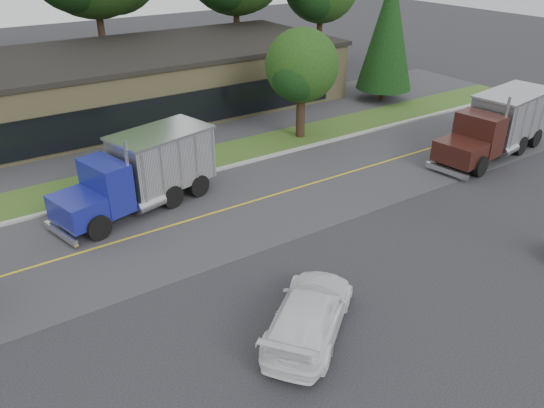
{
  "coord_description": "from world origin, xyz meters",
  "views": [
    {
      "loc": [
        -9.08,
        -10.43,
        11.73
      ],
      "look_at": [
        1.47,
        5.4,
        1.8
      ],
      "focal_mm": 35.0,
      "sensor_mm": 36.0,
      "label": 1
    }
  ],
  "objects": [
    {
      "name": "evergreen_right",
      "position": [
        20.0,
        18.0,
        5.13
      ],
      "size": [
        4.11,
        4.11,
        9.34
      ],
      "color": "#382619",
      "rests_on": "ground"
    },
    {
      "name": "dump_truck_maroon",
      "position": [
        17.95,
        6.54,
        1.81
      ],
      "size": [
        9.27,
        3.8,
        3.36
      ],
      "rotation": [
        0.0,
        0.0,
        3.28
      ],
      "color": "black",
      "rests_on": "ground"
    },
    {
      "name": "curb",
      "position": [
        0.0,
        13.2,
        0.0
      ],
      "size": [
        60.0,
        0.3,
        0.12
      ],
      "primitive_type": "cube",
      "color": "#9E9E99",
      "rests_on": "ground"
    },
    {
      "name": "center_line",
      "position": [
        0.0,
        9.0,
        0.0
      ],
      "size": [
        60.0,
        0.12,
        0.01
      ],
      "primitive_type": "cube",
      "color": "gold",
      "rests_on": "ground"
    },
    {
      "name": "tree_verge",
      "position": [
        10.07,
        15.06,
        4.25
      ],
      "size": [
        4.68,
        4.4,
        6.68
      ],
      "color": "#382619",
      "rests_on": "ground"
    },
    {
      "name": "grass_verge",
      "position": [
        0.0,
        15.0,
        0.0
      ],
      "size": [
        60.0,
        3.4,
        0.03
      ],
      "primitive_type": "cube",
      "color": "#3B6021",
      "rests_on": "ground"
    },
    {
      "name": "far_parking",
      "position": [
        0.0,
        20.0,
        0.0
      ],
      "size": [
        60.0,
        7.0,
        0.02
      ],
      "primitive_type": "cube",
      "color": "#4A4A4F",
      "rests_on": "ground"
    },
    {
      "name": "road",
      "position": [
        0.0,
        9.0,
        0.0
      ],
      "size": [
        60.0,
        8.0,
        0.02
      ],
      "primitive_type": "cube",
      "color": "#4A4A4F",
      "rests_on": "ground"
    },
    {
      "name": "dump_truck_blue",
      "position": [
        -1.55,
        11.55,
        1.8
      ],
      "size": [
        8.1,
        4.33,
        3.36
      ],
      "rotation": [
        0.0,
        0.0,
        3.39
      ],
      "color": "black",
      "rests_on": "ground"
    },
    {
      "name": "rally_car",
      "position": [
        -0.63,
        0.1,
        0.76
      ],
      "size": [
        5.41,
        4.86,
        1.51
      ],
      "primitive_type": "imported",
      "rotation": [
        0.0,
        0.0,
        2.23
      ],
      "color": "white",
      "rests_on": "ground"
    },
    {
      "name": "strip_mall",
      "position": [
        2.0,
        26.0,
        2.0
      ],
      "size": [
        32.0,
        12.0,
        4.0
      ],
      "primitive_type": "cube",
      "color": "#8F8257",
      "rests_on": "ground"
    },
    {
      "name": "ground",
      "position": [
        0.0,
        0.0,
        0.0
      ],
      "size": [
        140.0,
        140.0,
        0.0
      ],
      "primitive_type": "plane",
      "color": "#39393F",
      "rests_on": "ground"
    }
  ]
}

